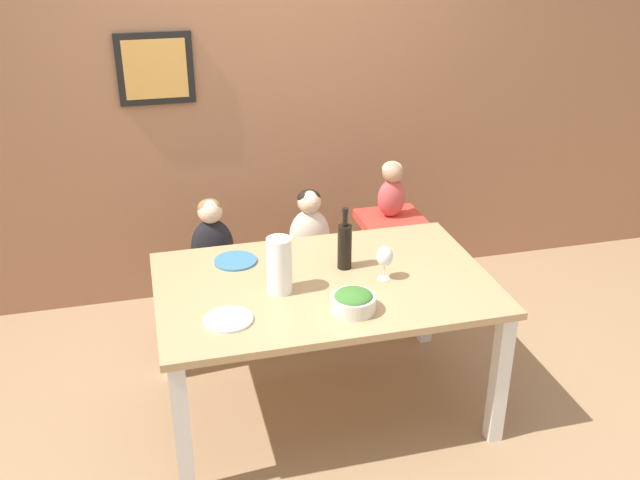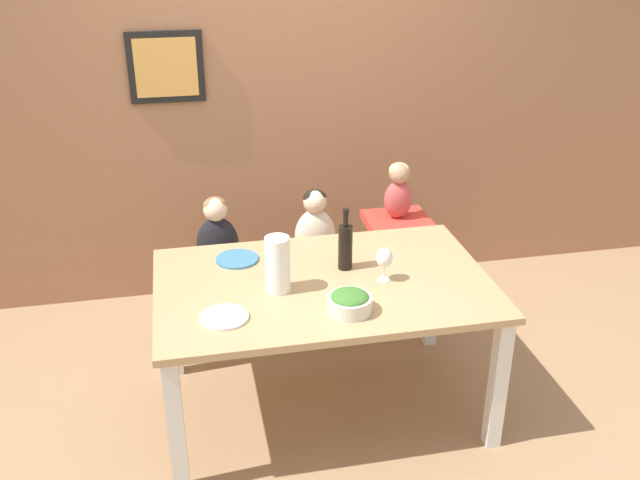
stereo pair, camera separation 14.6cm
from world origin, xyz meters
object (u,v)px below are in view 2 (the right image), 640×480
paper_towel_roll (278,265)px  wine_glass_near (384,258)px  person_baby_right (399,188)px  person_child_left (217,236)px  wine_bottle (345,245)px  chair_right_highchair (396,241)px  dinner_plate_front_left (224,317)px  chair_far_center (315,272)px  dinner_plate_back_left (237,259)px  chair_far_left (220,281)px  person_child_center (315,227)px  salad_bowl_large (350,302)px

paper_towel_roll → wine_glass_near: (0.50, -0.00, -0.02)m
person_baby_right → wine_glass_near: size_ratio=1.96×
person_child_left → wine_bottle: bearing=-46.8°
chair_right_highchair → person_child_left: 1.05m
paper_towel_roll → person_baby_right: bearing=43.6°
wine_bottle → dinner_plate_front_left: 0.72m
chair_far_center → dinner_plate_back_left: bearing=-138.5°
person_baby_right → wine_glass_near: person_baby_right is taller
person_baby_right → dinner_plate_front_left: (-1.08, -0.97, -0.14)m
chair_far_left → wine_bottle: bearing=-46.8°
paper_towel_roll → wine_glass_near: paper_towel_roll is taller
wine_bottle → person_child_center: bearing=92.5°
dinner_plate_front_left → chair_far_left: bearing=87.8°
chair_right_highchair → person_child_center: 0.51m
paper_towel_roll → dinner_plate_back_left: 0.40m
wine_glass_near → dinner_plate_back_left: 0.75m
wine_bottle → dinner_plate_front_left: (-0.62, -0.35, -0.12)m
dinner_plate_front_left → wine_bottle: bearing=29.5°
wine_glass_near → person_child_center: bearing=102.8°
paper_towel_roll → wine_glass_near: size_ratio=1.59×
chair_far_center → person_child_left: 0.62m
dinner_plate_front_left → person_child_center: bearing=58.6°
person_child_center → salad_bowl_large: person_child_center is taller
chair_far_center → salad_bowl_large: size_ratio=2.32×
person_child_left → dinner_plate_back_left: 0.44m
person_baby_right → dinner_plate_front_left: bearing=-138.1°
chair_far_center → person_child_left: person_child_left is taller
chair_right_highchair → chair_far_left: bearing=180.0°
person_child_left → person_baby_right: person_baby_right is taller
chair_far_left → salad_bowl_large: salad_bowl_large is taller
person_child_left → wine_glass_near: bearing=-46.7°
paper_towel_roll → wine_bottle: bearing=23.7°
dinner_plate_back_left → wine_glass_near: bearing=-27.9°
person_baby_right → paper_towel_roll: (-0.81, -0.77, -0.01)m
chair_far_center → dinner_plate_front_left: bearing=-121.5°
paper_towel_roll → dinner_plate_back_left: paper_towel_roll is taller
salad_bowl_large → dinner_plate_front_left: 0.55m
chair_far_left → salad_bowl_large: (0.50, -1.02, 0.39)m
dinner_plate_back_left → person_child_left: bearing=99.5°
paper_towel_roll → dinner_plate_front_left: paper_towel_roll is taller
chair_right_highchair → paper_towel_roll: (-0.81, -0.77, 0.32)m
person_child_left → paper_towel_roll: bearing=-73.6°
chair_right_highchair → salad_bowl_large: bearing=-117.8°
paper_towel_roll → person_child_center: bearing=67.1°
chair_far_center → paper_towel_roll: (-0.33, -0.77, 0.48)m
salad_bowl_large → wine_bottle: bearing=79.3°
person_child_center → chair_far_center: bearing=-90.0°
wine_bottle → chair_far_left: bearing=133.2°
person_child_center → dinner_plate_back_left: 0.65m
chair_far_center → wine_bottle: 0.77m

